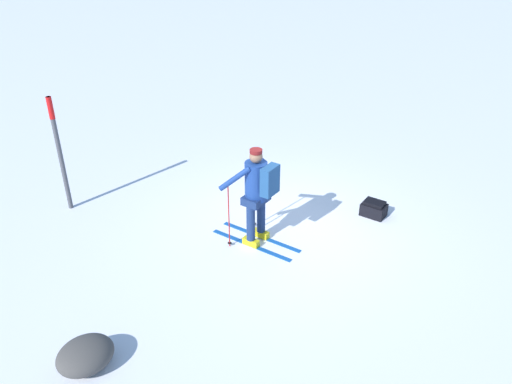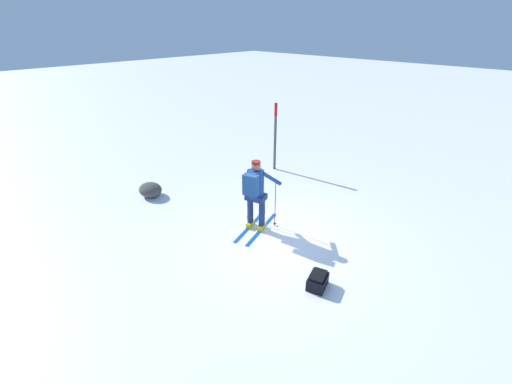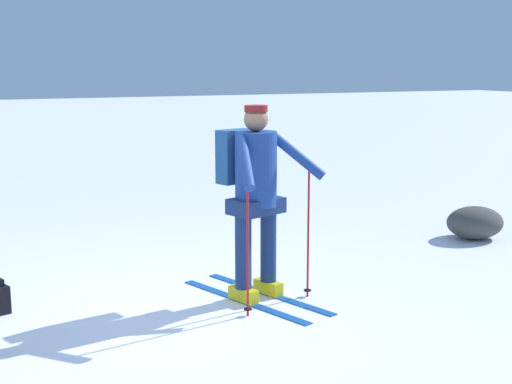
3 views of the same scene
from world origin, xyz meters
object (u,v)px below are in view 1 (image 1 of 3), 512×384
Objects in this scene: trail_marker at (59,147)px; rock_boulder at (85,355)px; skier at (257,190)px; dropped_backpack at (374,209)px.

rock_boulder is (1.26, 4.09, -1.12)m from trail_marker.
trail_marker reaches higher than skier.
rock_boulder is at bearing 14.32° from skier.
skier is 2.58m from dropped_backpack.
trail_marker is (4.51, -3.88, 1.17)m from dropped_backpack.
trail_marker reaches higher than dropped_backpack.
skier is 2.44× the size of rock_boulder.
dropped_backpack is 0.73× the size of rock_boulder.
dropped_backpack is (-2.32, 0.67, -0.91)m from skier.
rock_boulder is (5.77, 0.21, 0.06)m from dropped_backpack.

